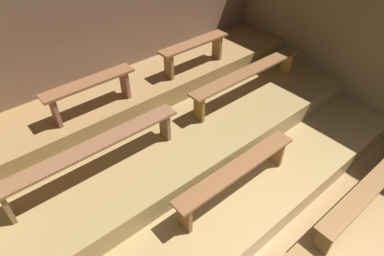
{
  "coord_description": "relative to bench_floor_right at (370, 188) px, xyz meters",
  "views": [
    {
      "loc": [
        -2.23,
        0.21,
        3.61
      ],
      "look_at": [
        0.06,
        2.92,
        0.66
      ],
      "focal_mm": 30.64,
      "sensor_mm": 36.0,
      "label": 1
    }
  ],
  "objects": [
    {
      "name": "ground",
      "position": [
        -1.26,
        1.49,
        -0.4
      ],
      "size": [
        6.69,
        5.41,
        0.08
      ],
      "primitive_type": "cube",
      "color": "#9D774B"
    },
    {
      "name": "wall_back",
      "position": [
        -1.26,
        3.83,
        1.02
      ],
      "size": [
        6.69,
        0.06,
        2.77
      ],
      "primitive_type": "cube",
      "color": "brown",
      "rests_on": "ground"
    },
    {
      "name": "wall_right",
      "position": [
        1.72,
        1.49,
        1.02
      ],
      "size": [
        0.06,
        5.41,
        2.77
      ],
      "primitive_type": "cube",
      "color": "brown",
      "rests_on": "ground"
    },
    {
      "name": "platform_lower",
      "position": [
        -1.26,
        2.13,
        -0.21
      ],
      "size": [
        5.89,
        3.34,
        0.31
      ],
      "primitive_type": "cube",
      "color": "#9F8150",
      "rests_on": "ground"
    },
    {
      "name": "platform_middle",
      "position": [
        -1.26,
        2.6,
        0.1
      ],
      "size": [
        5.89,
        2.39,
        0.31
      ],
      "primitive_type": "cube",
      "color": "#957B4A",
      "rests_on": "platform_lower"
    },
    {
      "name": "platform_upper",
      "position": [
        -1.26,
        3.28,
        0.41
      ],
      "size": [
        5.89,
        1.04,
        0.31
      ],
      "primitive_type": "cube",
      "color": "olive",
      "rests_on": "platform_middle"
    },
    {
      "name": "bench_floor_right",
      "position": [
        0.0,
        0.0,
        0.0
      ],
      "size": [
        2.22,
        0.24,
        0.45
      ],
      "color": "brown",
      "rests_on": "ground"
    },
    {
      "name": "bench_lower_center",
      "position": [
        -1.33,
        1.11,
        0.3
      ],
      "size": [
        1.85,
        0.24,
        0.45
      ],
      "color": "brown",
      "rests_on": "platform_lower"
    },
    {
      "name": "bench_middle_left",
      "position": [
        -2.59,
        2.24,
        0.62
      ],
      "size": [
        2.28,
        0.24,
        0.45
      ],
      "color": "brown",
      "rests_on": "platform_middle"
    },
    {
      "name": "bench_middle_right",
      "position": [
        0.07,
        2.24,
        0.62
      ],
      "size": [
        2.28,
        0.24,
        0.45
      ],
      "color": "brown",
      "rests_on": "platform_middle"
    },
    {
      "name": "bench_upper_left",
      "position": [
        -2.16,
        3.05,
        0.89
      ],
      "size": [
        1.26,
        0.24,
        0.45
      ],
      "color": "brown",
      "rests_on": "platform_upper"
    },
    {
      "name": "bench_upper_right",
      "position": [
        -0.35,
        3.05,
        0.89
      ],
      "size": [
        1.26,
        0.24,
        0.45
      ],
      "color": "brown",
      "rests_on": "platform_upper"
    }
  ]
}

